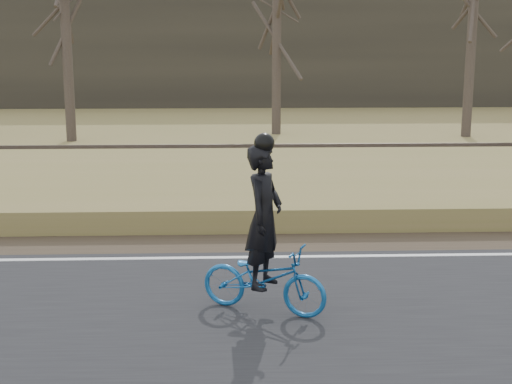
{
  "coord_description": "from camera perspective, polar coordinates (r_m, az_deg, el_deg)",
  "views": [
    {
      "loc": [
        4.63,
        -11.05,
        3.54
      ],
      "look_at": [
        5.07,
        0.5,
        1.1
      ],
      "focal_mm": 50.0,
      "sensor_mm": 36.0,
      "label": 1
    }
  ],
  "objects": [
    {
      "name": "railroad",
      "position": [
        19.84,
        -15.68,
        2.73
      ],
      "size": [
        120.0,
        2.4,
        0.29
      ],
      "color": "black",
      "rests_on": "ballast"
    },
    {
      "name": "bare_tree_center",
      "position": [
        27.93,
        1.67,
        12.85
      ],
      "size": [
        0.36,
        0.36,
        8.01
      ],
      "primitive_type": "cylinder",
      "color": "#4A3E36",
      "rests_on": "ground"
    },
    {
      "name": "cyclist",
      "position": [
        9.27,
        0.64,
        -4.99
      ],
      "size": [
        1.81,
        1.25,
        2.36
      ],
      "rotation": [
        0.0,
        0.0,
        1.15
      ],
      "color": "#16589B",
      "rests_on": "road"
    },
    {
      "name": "bare_tree_near_left",
      "position": [
        26.71,
        -14.9,
        11.17
      ],
      "size": [
        0.36,
        0.36,
        6.76
      ],
      "primitive_type": "cylinder",
      "color": "#4A3E36",
      "rests_on": "ground"
    },
    {
      "name": "bare_tree_right",
      "position": [
        28.28,
        16.87,
        11.79
      ],
      "size": [
        0.36,
        0.36,
        7.46
      ],
      "primitive_type": "cylinder",
      "color": "#4A3E36",
      "rests_on": "ground"
    },
    {
      "name": "embankment",
      "position": [
        16.28,
        -18.66,
        -0.49
      ],
      "size": [
        120.0,
        5.0,
        0.44
      ],
      "primitive_type": "cube",
      "color": "olive",
      "rests_on": "ground"
    },
    {
      "name": "treeline_backdrop",
      "position": [
        41.32,
        -8.8,
        11.02
      ],
      "size": [
        120.0,
        4.0,
        6.0
      ],
      "primitive_type": "cube",
      "color": "#383328",
      "rests_on": "ground"
    },
    {
      "name": "ballast",
      "position": [
        19.88,
        -15.64,
        1.87
      ],
      "size": [
        120.0,
        3.0,
        0.45
      ],
      "primitive_type": "cube",
      "color": "slate",
      "rests_on": "ground"
    }
  ]
}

